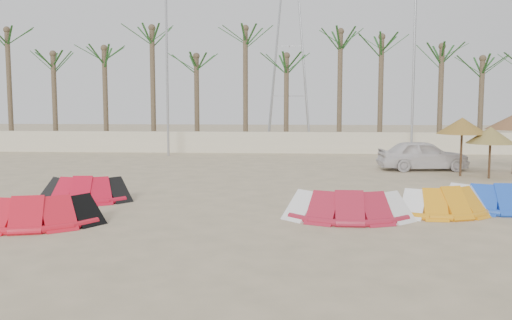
# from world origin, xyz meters

# --- Properties ---
(ground) EXTENTS (120.00, 120.00, 0.00)m
(ground) POSITION_xyz_m (0.00, 0.00, 0.00)
(ground) COLOR #CBB28E
(ground) RESTS_ON ground
(boundary_wall) EXTENTS (60.00, 0.30, 1.30)m
(boundary_wall) POSITION_xyz_m (0.00, 22.00, 0.65)
(boundary_wall) COLOR beige
(boundary_wall) RESTS_ON ground
(palm_line) EXTENTS (52.00, 4.00, 7.70)m
(palm_line) POSITION_xyz_m (0.67, 23.50, 6.44)
(palm_line) COLOR brown
(palm_line) RESTS_ON ground
(lamp_b) EXTENTS (1.25, 0.14, 11.00)m
(lamp_b) POSITION_xyz_m (-5.96, 20.00, 5.77)
(lamp_b) COLOR #A5A8AD
(lamp_b) RESTS_ON ground
(lamp_c) EXTENTS (1.25, 0.14, 11.00)m
(lamp_c) POSITION_xyz_m (8.04, 20.00, 5.77)
(lamp_c) COLOR #A5A8AD
(lamp_c) RESTS_ON ground
(pylon) EXTENTS (3.00, 3.00, 14.00)m
(pylon) POSITION_xyz_m (1.00, 28.00, 0.00)
(pylon) COLOR #A5A8AD
(pylon) RESTS_ON ground
(kite_red_left) EXTENTS (3.02, 1.78, 0.90)m
(kite_red_left) POSITION_xyz_m (-5.50, 5.28, 0.42)
(kite_red_left) COLOR red
(kite_red_left) RESTS_ON ground
(kite_red_mid) EXTENTS (3.80, 2.30, 0.90)m
(kite_red_mid) POSITION_xyz_m (-5.60, 1.72, 0.42)
(kite_red_mid) COLOR red
(kite_red_mid) RESTS_ON ground
(kite_red_right) EXTENTS (3.43, 1.61, 0.90)m
(kite_red_right) POSITION_xyz_m (2.74, 3.06, 0.42)
(kite_red_right) COLOR #AF1C34
(kite_red_right) RESTS_ON ground
(kite_orange) EXTENTS (3.22, 2.24, 0.90)m
(kite_orange) POSITION_xyz_m (5.64, 3.81, 0.42)
(kite_orange) COLOR orange
(kite_orange) RESTS_ON ground
(kite_blue) EXTENTS (3.49, 1.58, 0.90)m
(kite_blue) POSITION_xyz_m (7.48, 4.62, 0.42)
(kite_blue) COLOR blue
(kite_blue) RESTS_ON ground
(parasol_left) EXTENTS (2.15, 2.15, 2.53)m
(parasol_left) POSITION_xyz_m (8.46, 12.06, 2.17)
(parasol_left) COLOR #4C331E
(parasol_left) RESTS_ON ground
(parasol_mid) EXTENTS (1.97, 1.97, 2.17)m
(parasol_mid) POSITION_xyz_m (9.44, 11.42, 1.81)
(parasol_mid) COLOR #4C331E
(parasol_mid) RESTS_ON ground
(car) EXTENTS (4.28, 2.09, 1.40)m
(car) POSITION_xyz_m (7.30, 14.07, 0.70)
(car) COLOR silver
(car) RESTS_ON ground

